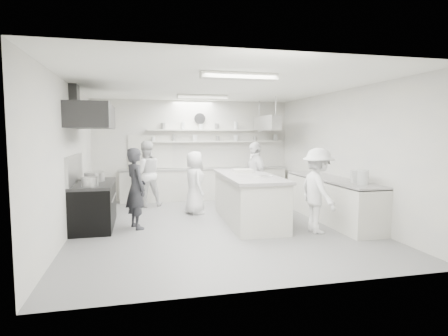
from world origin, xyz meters
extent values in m
cube|color=gray|center=(0.00, 0.00, -0.01)|extent=(6.00, 7.00, 0.02)
cube|color=white|center=(0.00, 0.00, 3.01)|extent=(6.00, 7.00, 0.02)
cube|color=silver|center=(0.00, 3.50, 1.50)|extent=(6.00, 0.04, 3.00)
cube|color=silver|center=(0.00, -3.50, 1.50)|extent=(6.00, 0.04, 3.00)
cube|color=silver|center=(-3.00, 0.00, 1.50)|extent=(0.04, 7.00, 3.00)
cube|color=silver|center=(3.00, 0.00, 1.50)|extent=(0.04, 7.00, 3.00)
cube|color=black|center=(-2.60, 0.40, 0.45)|extent=(0.80, 1.80, 0.90)
cube|color=#2B2B2C|center=(-2.60, 0.40, 2.35)|extent=(0.85, 2.00, 0.50)
cube|color=silver|center=(0.30, 3.20, 0.46)|extent=(5.00, 0.60, 0.92)
cube|color=silver|center=(0.70, 3.37, 1.75)|extent=(4.20, 0.26, 0.04)
cube|color=silver|center=(0.70, 3.37, 2.10)|extent=(4.20, 0.26, 0.04)
cube|color=black|center=(-1.30, 3.48, 1.45)|extent=(1.30, 0.04, 1.00)
cylinder|color=white|center=(0.20, 3.46, 2.45)|extent=(0.32, 0.05, 0.32)
cube|color=silver|center=(2.65, -0.20, 0.47)|extent=(0.74, 3.30, 0.94)
cube|color=#AFAFAF|center=(2.00, 2.40, 2.30)|extent=(0.30, 1.60, 0.40)
cube|color=silver|center=(0.00, -1.80, 2.94)|extent=(1.30, 0.25, 0.10)
cube|color=silver|center=(0.00, 1.80, 2.94)|extent=(1.30, 0.25, 0.10)
cube|color=silver|center=(0.74, 0.07, 0.51)|extent=(1.14, 2.81, 1.02)
cylinder|color=#AFAFAF|center=(-2.60, 0.60, 1.03)|extent=(0.42, 0.42, 0.25)
imported|color=#2D2E33|center=(-1.72, 0.05, 0.85)|extent=(0.60, 0.72, 1.70)
imported|color=white|center=(-1.47, 2.43, 0.90)|extent=(0.99, 0.84, 1.80)
imported|color=white|center=(-0.31, 1.20, 0.78)|extent=(0.60, 0.82, 1.56)
imported|color=white|center=(1.21, 1.04, 0.89)|extent=(0.58, 1.10, 1.78)
imported|color=white|center=(1.84, -1.11, 0.85)|extent=(0.66, 1.12, 1.71)
imported|color=#AFAFAF|center=(1.02, -0.36, 1.06)|extent=(0.28, 0.28, 0.06)
imported|color=silver|center=(0.77, -0.40, 1.06)|extent=(0.26, 0.26, 0.06)
imported|color=silver|center=(2.84, -0.83, 0.97)|extent=(0.23, 0.23, 0.05)
camera|label=1|loc=(-1.65, -7.79, 1.99)|focal=29.52mm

